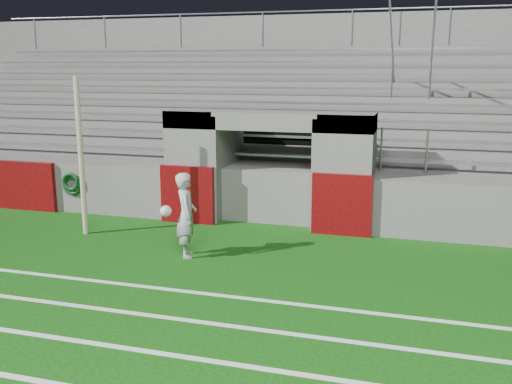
% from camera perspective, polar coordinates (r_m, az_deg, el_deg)
% --- Properties ---
extents(ground, '(90.00, 90.00, 0.00)m').
position_cam_1_polar(ground, '(10.31, -3.91, -7.99)').
color(ground, '#0E450B').
rests_on(ground, ground).
extents(field_post, '(0.11, 0.11, 3.40)m').
position_cam_1_polar(field_post, '(12.78, -17.11, 3.36)').
color(field_post, '#C0B18E').
rests_on(field_post, ground).
extents(stadium_structure, '(26.00, 8.48, 5.42)m').
position_cam_1_polar(stadium_structure, '(17.48, 5.06, 5.46)').
color(stadium_structure, '#5F5C5A').
rests_on(stadium_structure, ground).
extents(goalkeeper_with_ball, '(0.76, 0.71, 1.64)m').
position_cam_1_polar(goalkeeper_with_ball, '(10.97, -7.04, -2.29)').
color(goalkeeper_with_ball, '#AFB5B9').
rests_on(goalkeeper_with_ball, ground).
extents(hose_coil, '(0.53, 0.14, 0.59)m').
position_cam_1_polar(hose_coil, '(14.83, -17.97, 0.80)').
color(hose_coil, '#0B3A16').
rests_on(hose_coil, ground).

